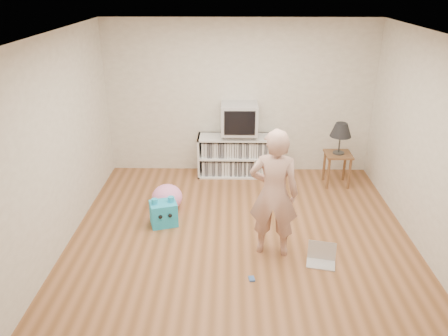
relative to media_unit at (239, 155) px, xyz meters
The scene contains 13 objects.
ground 2.07m from the media_unit, 90.00° to the right, with size 4.50×4.50×0.00m, color brown.
walls 2.25m from the media_unit, 90.00° to the right, with size 4.52×4.52×2.60m.
ceiling 3.03m from the media_unit, 90.00° to the right, with size 4.50×4.50×0.01m, color white.
media_unit is the anchor object (origin of this frame).
dvd_deck 0.39m from the media_unit, 90.00° to the right, with size 0.45×0.35×0.07m, color gray.
crt_tv 0.67m from the media_unit, 90.00° to the right, with size 0.60×0.53×0.50m.
side_table 1.65m from the media_unit, 13.50° to the right, with size 0.42×0.42×0.55m.
table_lamp 1.75m from the media_unit, 13.50° to the right, with size 0.34×0.34×0.52m.
person 2.43m from the media_unit, 80.85° to the right, with size 0.59×0.39×1.63m, color tan.
laptop 2.76m from the media_unit, 69.26° to the right, with size 0.39×0.33×0.23m.
playing_cards 2.94m from the media_unit, 87.77° to the right, with size 0.07×0.09×0.02m, color #4165AE.
plush_blue 2.03m from the media_unit, 121.64° to the right, with size 0.42×0.38×0.41m.
plush_pink 1.68m from the media_unit, 129.99° to the right, with size 0.45×0.45×0.38m, color #FF89CD.
Camera 1 is at (-0.13, -4.95, 3.18)m, focal length 35.00 mm.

